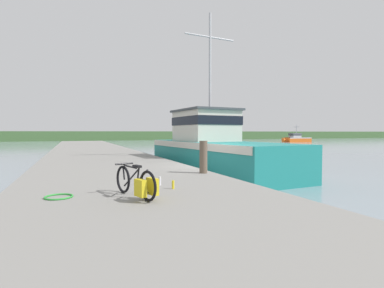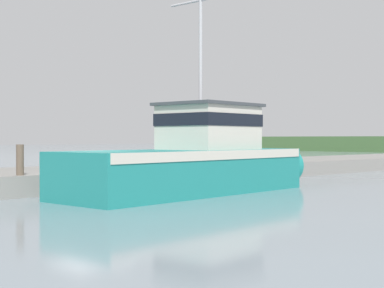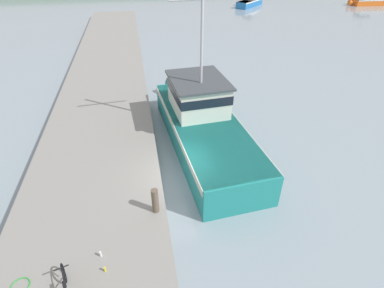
{
  "view_description": "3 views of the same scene",
  "coord_description": "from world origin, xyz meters",
  "px_view_note": "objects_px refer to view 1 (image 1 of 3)",
  "views": [
    {
      "loc": [
        -5.51,
        -11.45,
        2.2
      ],
      "look_at": [
        -0.54,
        0.96,
        1.67
      ],
      "focal_mm": 28.0,
      "sensor_mm": 36.0,
      "label": 1
    },
    {
      "loc": [
        18.17,
        -12.3,
        2.12
      ],
      "look_at": [
        0.46,
        4.81,
        1.89
      ],
      "focal_mm": 55.0,
      "sensor_mm": 36.0,
      "label": 2
    },
    {
      "loc": [
        -1.49,
        -10.6,
        9.76
      ],
      "look_at": [
        0.96,
        2.27,
        0.83
      ],
      "focal_mm": 28.0,
      "sensor_mm": 36.0,
      "label": 3
    }
  ],
  "objects_px": {
    "mooring_post": "(203,157)",
    "fishing_boat_main": "(212,148)",
    "water_bottle_on_curb": "(173,185)",
    "boat_orange_near": "(296,139)",
    "bicycle_touring": "(138,183)",
    "water_bottle_by_bike": "(160,181)",
    "boat_blue_far": "(204,139)"
  },
  "relations": [
    {
      "from": "bicycle_touring",
      "to": "water_bottle_on_curb",
      "type": "xyz_separation_m",
      "value": [
        1.01,
        0.73,
        -0.22
      ]
    },
    {
      "from": "fishing_boat_main",
      "to": "mooring_post",
      "type": "distance_m",
      "value": 6.63
    },
    {
      "from": "mooring_post",
      "to": "water_bottle_by_bike",
      "type": "distance_m",
      "value": 2.72
    },
    {
      "from": "boat_blue_far",
      "to": "boat_orange_near",
      "type": "height_order",
      "value": "boat_orange_near"
    },
    {
      "from": "boat_orange_near",
      "to": "bicycle_touring",
      "type": "bearing_deg",
      "value": 139.88
    },
    {
      "from": "boat_orange_near",
      "to": "mooring_post",
      "type": "relative_size",
      "value": 6.18
    },
    {
      "from": "mooring_post",
      "to": "water_bottle_on_curb",
      "type": "distance_m",
      "value": 3.04
    },
    {
      "from": "bicycle_touring",
      "to": "water_bottle_by_bike",
      "type": "bearing_deg",
      "value": 40.68
    },
    {
      "from": "bicycle_touring",
      "to": "mooring_post",
      "type": "distance_m",
      "value": 4.23
    },
    {
      "from": "mooring_post",
      "to": "water_bottle_on_curb",
      "type": "xyz_separation_m",
      "value": [
        -1.87,
        -2.35,
        -0.45
      ]
    },
    {
      "from": "bicycle_touring",
      "to": "water_bottle_by_bike",
      "type": "height_order",
      "value": "bicycle_touring"
    },
    {
      "from": "bicycle_touring",
      "to": "water_bottle_by_bike",
      "type": "relative_size",
      "value": 7.31
    },
    {
      "from": "fishing_boat_main",
      "to": "water_bottle_on_curb",
      "type": "xyz_separation_m",
      "value": [
        -5.0,
        -8.2,
        -0.43
      ]
    },
    {
      "from": "fishing_boat_main",
      "to": "water_bottle_by_bike",
      "type": "relative_size",
      "value": 56.19
    },
    {
      "from": "boat_orange_near",
      "to": "water_bottle_on_curb",
      "type": "xyz_separation_m",
      "value": [
        -44.1,
        -46.16,
        0.1
      ]
    },
    {
      "from": "bicycle_touring",
      "to": "mooring_post",
      "type": "height_order",
      "value": "mooring_post"
    },
    {
      "from": "water_bottle_on_curb",
      "to": "water_bottle_by_bike",
      "type": "height_order",
      "value": "water_bottle_by_bike"
    },
    {
      "from": "boat_orange_near",
      "to": "water_bottle_by_bike",
      "type": "distance_m",
      "value": 63.52
    },
    {
      "from": "mooring_post",
      "to": "fishing_boat_main",
      "type": "bearing_deg",
      "value": 61.84
    },
    {
      "from": "fishing_boat_main",
      "to": "water_bottle_on_curb",
      "type": "distance_m",
      "value": 9.61
    },
    {
      "from": "fishing_boat_main",
      "to": "water_bottle_by_bike",
      "type": "distance_m",
      "value": 9.19
    },
    {
      "from": "mooring_post",
      "to": "water_bottle_on_curb",
      "type": "height_order",
      "value": "mooring_post"
    },
    {
      "from": "boat_orange_near",
      "to": "fishing_boat_main",
      "type": "bearing_deg",
      "value": 137.93
    },
    {
      "from": "fishing_boat_main",
      "to": "bicycle_touring",
      "type": "relative_size",
      "value": 7.69
    },
    {
      "from": "water_bottle_on_curb",
      "to": "water_bottle_by_bike",
      "type": "distance_m",
      "value": 0.64
    },
    {
      "from": "mooring_post",
      "to": "water_bottle_on_curb",
      "type": "relative_size",
      "value": 5.29
    },
    {
      "from": "water_bottle_on_curb",
      "to": "boat_orange_near",
      "type": "bearing_deg",
      "value": 46.3
    },
    {
      "from": "boat_blue_far",
      "to": "bicycle_touring",
      "type": "xyz_separation_m",
      "value": [
        -23.91,
        -50.0,
        0.3
      ]
    },
    {
      "from": "fishing_boat_main",
      "to": "water_bottle_on_curb",
      "type": "height_order",
      "value": "fishing_boat_main"
    },
    {
      "from": "boat_blue_far",
      "to": "boat_orange_near",
      "type": "xyz_separation_m",
      "value": [
        21.21,
        -3.11,
        -0.02
      ]
    },
    {
      "from": "bicycle_touring",
      "to": "boat_blue_far",
      "type": "bearing_deg",
      "value": 47.19
    },
    {
      "from": "fishing_boat_main",
      "to": "boat_blue_far",
      "type": "height_order",
      "value": "fishing_boat_main"
    }
  ]
}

